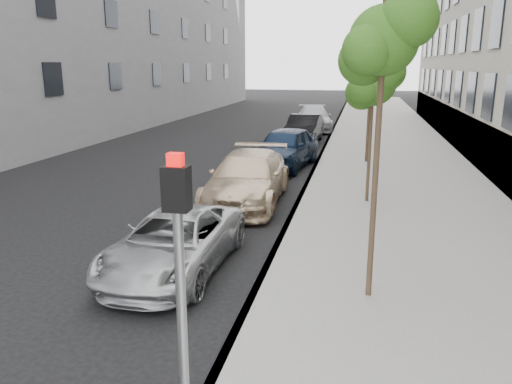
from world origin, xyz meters
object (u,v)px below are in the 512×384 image
(tree_far, at_px, (372,67))
(minivan, at_px, (174,242))
(tree_near, at_px, (385,42))
(tree_mid, at_px, (374,83))
(suv, at_px, (247,178))
(sedan_blue, at_px, (285,148))
(sedan_black, at_px, (304,129))
(signal_pole, at_px, (180,278))
(sedan_rear, at_px, (314,118))

(tree_far, bearing_deg, minivan, -107.64)
(minivan, bearing_deg, tree_near, -7.76)
(tree_near, distance_m, tree_mid, 6.55)
(tree_mid, distance_m, suv, 4.65)
(tree_near, distance_m, sedan_blue, 12.72)
(sedan_blue, bearing_deg, tree_near, -65.35)
(suv, bearing_deg, sedan_black, 86.94)
(signal_pole, relative_size, sedan_blue, 0.67)
(minivan, xyz_separation_m, sedan_blue, (0.60, 11.09, 0.21))
(suv, xyz_separation_m, sedan_blue, (0.30, 5.65, 0.05))
(sedan_rear, bearing_deg, minivan, -99.90)
(tree_near, xyz_separation_m, signal_pole, (-1.93, -4.26, -2.33))
(signal_pole, bearing_deg, sedan_rear, 93.14)
(suv, bearing_deg, tree_mid, 5.00)
(minivan, bearing_deg, sedan_blue, 88.36)
(tree_near, height_order, sedan_blue, tree_near)
(tree_mid, relative_size, minivan, 0.99)
(suv, bearing_deg, signal_pole, -82.33)
(tree_near, bearing_deg, suv, 120.84)
(tree_near, xyz_separation_m, sedan_black, (-3.33, 18.55, -3.72))
(tree_far, bearing_deg, tree_mid, -90.00)
(tree_far, xyz_separation_m, sedan_rear, (-3.33, 11.09, -3.28))
(tree_near, xyz_separation_m, minivan, (-3.93, 0.64, -3.87))
(minivan, xyz_separation_m, suv, (0.30, 5.44, 0.16))
(suv, height_order, sedan_blue, sedan_blue)
(minivan, bearing_deg, sedan_rear, 90.00)
(tree_near, bearing_deg, signal_pole, -114.36)
(tree_near, xyz_separation_m, suv, (-3.63, 6.08, -3.71))
(tree_mid, bearing_deg, sedan_rear, 100.71)
(tree_mid, height_order, suv, tree_mid)
(tree_mid, xyz_separation_m, sedan_black, (-3.33, 12.05, -2.88))
(tree_far, relative_size, signal_pole, 1.46)
(tree_near, xyz_separation_m, tree_far, (0.00, 13.00, -0.43))
(suv, bearing_deg, tree_near, -60.83)
(sedan_black, xyz_separation_m, sedan_rear, (-0.00, 5.54, 0.01))
(tree_far, bearing_deg, signal_pole, -96.37)
(tree_near, distance_m, sedan_black, 19.21)
(sedan_black, bearing_deg, signal_pole, -83.97)
(minivan, relative_size, sedan_blue, 0.91)
(signal_pole, bearing_deg, tree_near, 65.96)
(tree_near, height_order, tree_far, tree_near)
(signal_pole, relative_size, sedan_black, 0.70)
(tree_mid, xyz_separation_m, sedan_blue, (-3.33, 5.22, -2.82))
(signal_pole, height_order, sedan_blue, signal_pole)
(tree_near, distance_m, minivan, 5.55)
(signal_pole, height_order, suv, signal_pole)
(tree_near, relative_size, tree_mid, 1.18)
(tree_near, height_order, tree_mid, tree_near)
(minivan, relative_size, suv, 0.83)
(tree_near, relative_size, sedan_black, 1.11)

